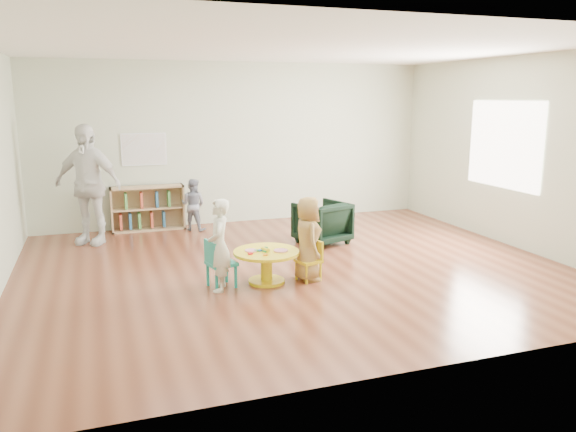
% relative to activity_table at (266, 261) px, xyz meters
% --- Properties ---
extents(room, '(7.10, 7.00, 2.80)m').
position_rel_activity_table_xyz_m(room, '(0.52, 0.45, 1.62)').
color(room, brown).
rests_on(room, ground).
extents(activity_table, '(0.79, 0.79, 0.44)m').
position_rel_activity_table_xyz_m(activity_table, '(0.00, 0.00, 0.00)').
color(activity_table, yellow).
rests_on(activity_table, ground).
extents(kid_chair_left, '(0.37, 0.37, 0.58)m').
position_rel_activity_table_xyz_m(kid_chair_left, '(-0.59, 0.01, 0.03)').
color(kid_chair_left, teal).
rests_on(kid_chair_left, ground).
extents(kid_chair_right, '(0.33, 0.33, 0.50)m').
position_rel_activity_table_xyz_m(kid_chair_right, '(0.55, -0.08, -0.01)').
color(kid_chair_right, yellow).
rests_on(kid_chair_right, ground).
extents(bookshelf, '(1.20, 0.30, 0.75)m').
position_rel_activity_table_xyz_m(bookshelf, '(-1.10, 3.31, 0.09)').
color(bookshelf, tan).
rests_on(bookshelf, ground).
extents(alphabet_poster, '(0.74, 0.01, 0.54)m').
position_rel_activity_table_xyz_m(alphabet_poster, '(-1.09, 3.43, 1.07)').
color(alphabet_poster, white).
rests_on(alphabet_poster, ground).
extents(armchair, '(0.88, 0.89, 0.65)m').
position_rel_activity_table_xyz_m(armchair, '(1.35, 1.51, 0.05)').
color(armchair, black).
rests_on(armchair, ground).
extents(child_left, '(0.36, 0.45, 1.08)m').
position_rel_activity_table_xyz_m(child_left, '(-0.59, -0.08, 0.26)').
color(child_left, silver).
rests_on(child_left, ground).
extents(child_right, '(0.38, 0.54, 1.04)m').
position_rel_activity_table_xyz_m(child_right, '(0.51, -0.06, 0.24)').
color(child_right, yellow).
rests_on(child_right, ground).
extents(toddler, '(0.54, 0.51, 0.88)m').
position_rel_activity_table_xyz_m(toddler, '(-0.37, 3.02, 0.16)').
color(toddler, '#1A2542').
rests_on(toddler, ground).
extents(adult_caretaker, '(1.15, 0.93, 1.83)m').
position_rel_activity_table_xyz_m(adult_caretaker, '(-2.01, 2.67, 0.64)').
color(adult_caretaker, white).
rests_on(adult_caretaker, ground).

